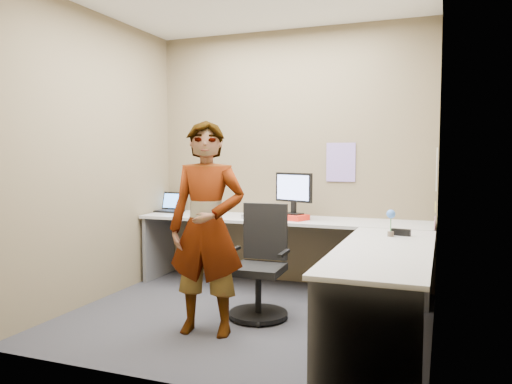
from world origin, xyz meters
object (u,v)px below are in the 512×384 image
at_px(desk, 307,244).
at_px(person, 207,228).
at_px(monitor, 294,190).
at_px(office_chair, 260,272).

relative_size(desk, person, 1.82).
bearing_deg(monitor, desk, -40.37).
xyz_separation_m(monitor, person, (-0.29, -1.36, -0.21)).
bearing_deg(monitor, office_chair, -71.30).
distance_m(desk, office_chair, 0.49).
xyz_separation_m(office_chair, person, (-0.25, -0.51, 0.43)).
distance_m(office_chair, person, 0.72).
height_order(desk, monitor, monitor).
relative_size(monitor, person, 0.26).
xyz_separation_m(desk, office_chair, (-0.33, -0.31, -0.20)).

